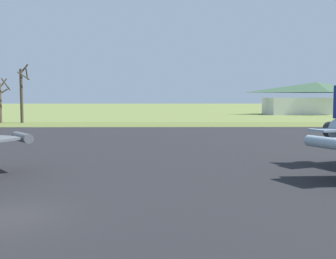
# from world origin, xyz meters

# --- Properties ---
(ground_plane) EXTENTS (600.00, 600.00, 0.00)m
(ground_plane) POSITION_xyz_m (0.00, 0.00, 0.00)
(ground_plane) COLOR olive
(asphalt_apron) EXTENTS (89.25, 54.51, 0.05)m
(asphalt_apron) POSITION_xyz_m (0.00, 16.35, 0.03)
(asphalt_apron) COLOR black
(asphalt_apron) RESTS_ON ground
(grass_verge_strip) EXTENTS (149.25, 12.00, 0.06)m
(grass_verge_strip) POSITION_xyz_m (0.00, 49.61, 0.03)
(grass_verge_strip) COLOR #606D33
(grass_verge_strip) RESTS_ON ground
(bare_tree_center) EXTENTS (3.14, 3.24, 7.43)m
(bare_tree_center) POSITION_xyz_m (-21.29, 53.66, 3.82)
(bare_tree_center) COLOR brown
(bare_tree_center) RESTS_ON ground
(bare_tree_right_of_center) EXTENTS (2.12, 2.65, 9.80)m
(bare_tree_right_of_center) POSITION_xyz_m (-17.76, 53.99, 5.03)
(bare_tree_right_of_center) COLOR #42382D
(bare_tree_right_of_center) RESTS_ON ground
(visitor_building) EXTENTS (26.91, 12.06, 8.24)m
(visitor_building) POSITION_xyz_m (44.89, 91.01, 4.08)
(visitor_building) COLOR silver
(visitor_building) RESTS_ON ground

